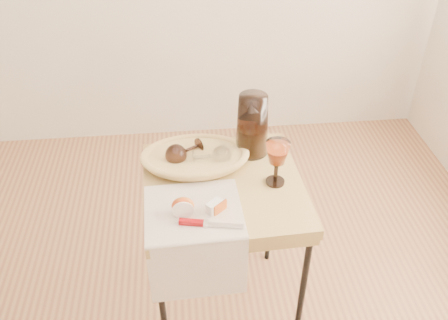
{
  "coord_description": "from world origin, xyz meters",
  "views": [
    {
      "loc": [
        0.18,
        -1.01,
        1.86
      ],
      "look_at": [
        0.31,
        0.31,
        0.85
      ],
      "focal_mm": 38.55,
      "sensor_mm": 36.0,
      "label": 1
    }
  ],
  "objects_px": {
    "pitcher": "(252,125)",
    "table_knife": "(208,223)",
    "bread_basket": "(195,159)",
    "wine_goblet": "(277,163)",
    "apple_half": "(183,206)",
    "goblet_lying_a": "(186,151)",
    "tea_towel": "(193,211)",
    "side_table": "(224,252)",
    "goblet_lying_b": "(210,156)"
  },
  "relations": [
    {
      "from": "goblet_lying_a",
      "to": "table_knife",
      "type": "relative_size",
      "value": 0.64
    },
    {
      "from": "side_table",
      "to": "pitcher",
      "type": "xyz_separation_m",
      "value": [
        0.13,
        0.19,
        0.49
      ]
    },
    {
      "from": "goblet_lying_b",
      "to": "wine_goblet",
      "type": "distance_m",
      "value": 0.26
    },
    {
      "from": "tea_towel",
      "to": "apple_half",
      "type": "height_order",
      "value": "apple_half"
    },
    {
      "from": "bread_basket",
      "to": "wine_goblet",
      "type": "distance_m",
      "value": 0.32
    },
    {
      "from": "side_table",
      "to": "tea_towel",
      "type": "height_order",
      "value": "tea_towel"
    },
    {
      "from": "bread_basket",
      "to": "table_knife",
      "type": "bearing_deg",
      "value": -85.81
    },
    {
      "from": "bread_basket",
      "to": "table_knife",
      "type": "distance_m",
      "value": 0.34
    },
    {
      "from": "side_table",
      "to": "apple_half",
      "type": "height_order",
      "value": "apple_half"
    },
    {
      "from": "goblet_lying_b",
      "to": "table_knife",
      "type": "height_order",
      "value": "goblet_lying_b"
    },
    {
      "from": "apple_half",
      "to": "bread_basket",
      "type": "bearing_deg",
      "value": 78.91
    },
    {
      "from": "side_table",
      "to": "bread_basket",
      "type": "distance_m",
      "value": 0.42
    },
    {
      "from": "tea_towel",
      "to": "table_knife",
      "type": "xyz_separation_m",
      "value": [
        0.05,
        -0.08,
        0.01
      ]
    },
    {
      "from": "goblet_lying_a",
      "to": "table_knife",
      "type": "distance_m",
      "value": 0.37
    },
    {
      "from": "tea_towel",
      "to": "goblet_lying_a",
      "type": "relative_size",
      "value": 2.47
    },
    {
      "from": "goblet_lying_a",
      "to": "goblet_lying_b",
      "type": "relative_size",
      "value": 1.12
    },
    {
      "from": "bread_basket",
      "to": "apple_half",
      "type": "relative_size",
      "value": 4.77
    },
    {
      "from": "pitcher",
      "to": "table_knife",
      "type": "xyz_separation_m",
      "value": [
        -0.2,
        -0.4,
        -0.11
      ]
    },
    {
      "from": "tea_towel",
      "to": "goblet_lying_b",
      "type": "relative_size",
      "value": 2.77
    },
    {
      "from": "apple_half",
      "to": "goblet_lying_a",
      "type": "bearing_deg",
      "value": 85.72
    },
    {
      "from": "goblet_lying_a",
      "to": "side_table",
      "type": "bearing_deg",
      "value": 100.7
    },
    {
      "from": "bread_basket",
      "to": "wine_goblet",
      "type": "bearing_deg",
      "value": -26.51
    },
    {
      "from": "goblet_lying_a",
      "to": "pitcher",
      "type": "relative_size",
      "value": 0.46
    },
    {
      "from": "apple_half",
      "to": "wine_goblet",
      "type": "bearing_deg",
      "value": 22.13
    },
    {
      "from": "side_table",
      "to": "bread_basket",
      "type": "relative_size",
      "value": 2.01
    },
    {
      "from": "tea_towel",
      "to": "goblet_lying_a",
      "type": "xyz_separation_m",
      "value": [
        -0.01,
        0.28,
        0.05
      ]
    },
    {
      "from": "side_table",
      "to": "table_knife",
      "type": "distance_m",
      "value": 0.44
    },
    {
      "from": "side_table",
      "to": "tea_towel",
      "type": "distance_m",
      "value": 0.41
    },
    {
      "from": "wine_goblet",
      "to": "table_knife",
      "type": "distance_m",
      "value": 0.34
    },
    {
      "from": "wine_goblet",
      "to": "pitcher",
      "type": "bearing_deg",
      "value": 105.96
    },
    {
      "from": "pitcher",
      "to": "wine_goblet",
      "type": "relative_size",
      "value": 1.62
    },
    {
      "from": "apple_half",
      "to": "tea_towel",
      "type": "bearing_deg",
      "value": 20.05
    },
    {
      "from": "side_table",
      "to": "tea_towel",
      "type": "bearing_deg",
      "value": -129.7
    },
    {
      "from": "side_table",
      "to": "pitcher",
      "type": "relative_size",
      "value": 2.54
    },
    {
      "from": "tea_towel",
      "to": "pitcher",
      "type": "distance_m",
      "value": 0.43
    },
    {
      "from": "tea_towel",
      "to": "apple_half",
      "type": "xyz_separation_m",
      "value": [
        -0.03,
        -0.01,
        0.04
      ]
    },
    {
      "from": "bread_basket",
      "to": "goblet_lying_a",
      "type": "bearing_deg",
      "value": 153.59
    },
    {
      "from": "tea_towel",
      "to": "bread_basket",
      "type": "bearing_deg",
      "value": 83.52
    },
    {
      "from": "wine_goblet",
      "to": "apple_half",
      "type": "relative_size",
      "value": 2.34
    },
    {
      "from": "side_table",
      "to": "wine_goblet",
      "type": "distance_m",
      "value": 0.49
    },
    {
      "from": "apple_half",
      "to": "table_knife",
      "type": "relative_size",
      "value": 0.37
    },
    {
      "from": "goblet_lying_b",
      "to": "pitcher",
      "type": "height_order",
      "value": "pitcher"
    },
    {
      "from": "tea_towel",
      "to": "wine_goblet",
      "type": "bearing_deg",
      "value": 20.33
    },
    {
      "from": "tea_towel",
      "to": "table_knife",
      "type": "distance_m",
      "value": 0.09
    },
    {
      "from": "pitcher",
      "to": "wine_goblet",
      "type": "xyz_separation_m",
      "value": [
        0.06,
        -0.2,
        -0.04
      ]
    },
    {
      "from": "tea_towel",
      "to": "bread_basket",
      "type": "height_order",
      "value": "bread_basket"
    },
    {
      "from": "goblet_lying_b",
      "to": "apple_half",
      "type": "bearing_deg",
      "value": -115.09
    },
    {
      "from": "bread_basket",
      "to": "table_knife",
      "type": "xyz_separation_m",
      "value": [
        0.02,
        -0.34,
        -0.01
      ]
    },
    {
      "from": "tea_towel",
      "to": "bread_basket",
      "type": "relative_size",
      "value": 0.9
    },
    {
      "from": "wine_goblet",
      "to": "apple_half",
      "type": "height_order",
      "value": "wine_goblet"
    }
  ]
}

